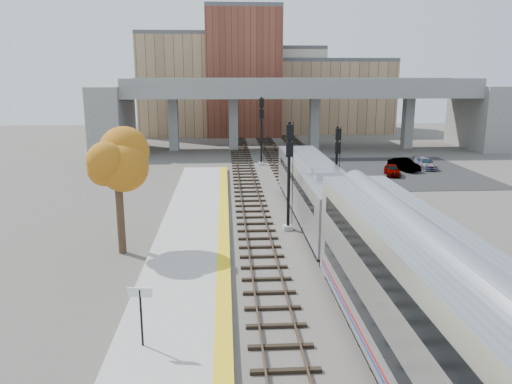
{
  "coord_description": "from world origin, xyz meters",
  "views": [
    {
      "loc": [
        -5.19,
        -22.51,
        10.07
      ],
      "look_at": [
        -3.19,
        9.26,
        2.5
      ],
      "focal_mm": 35.0,
      "sensor_mm": 36.0,
      "label": 1
    }
  ],
  "objects_px": {
    "coach": "(475,371)",
    "car_b": "(404,164)",
    "signal_mast_mid": "(336,172)",
    "signal_mast_far": "(261,131)",
    "car_c": "(425,163)",
    "car_a": "(392,170)",
    "locomotive": "(315,189)",
    "tree": "(117,166)",
    "signal_mast_near": "(289,178)"
  },
  "relations": [
    {
      "from": "signal_mast_mid",
      "to": "tree",
      "type": "bearing_deg",
      "value": -150.32
    },
    {
      "from": "coach",
      "to": "car_c",
      "type": "xyz_separation_m",
      "value": [
        15.47,
        41.2,
        -2.19
      ]
    },
    {
      "from": "coach",
      "to": "signal_mast_far",
      "type": "height_order",
      "value": "signal_mast_far"
    },
    {
      "from": "signal_mast_mid",
      "to": "car_a",
      "type": "bearing_deg",
      "value": 55.94
    },
    {
      "from": "signal_mast_near",
      "to": "tree",
      "type": "bearing_deg",
      "value": -160.11
    },
    {
      "from": "tree",
      "to": "car_a",
      "type": "xyz_separation_m",
      "value": [
        22.81,
        20.86,
        -4.48
      ]
    },
    {
      "from": "coach",
      "to": "car_b",
      "type": "relative_size",
      "value": 6.38
    },
    {
      "from": "coach",
      "to": "tree",
      "type": "bearing_deg",
      "value": 125.84
    },
    {
      "from": "signal_mast_mid",
      "to": "car_a",
      "type": "distance_m",
      "value": 15.62
    },
    {
      "from": "coach",
      "to": "car_b",
      "type": "xyz_separation_m",
      "value": [
        12.76,
        40.23,
        -2.11
      ]
    },
    {
      "from": "locomotive",
      "to": "coach",
      "type": "distance_m",
      "value": 22.61
    },
    {
      "from": "car_b",
      "to": "car_c",
      "type": "distance_m",
      "value": 2.88
    },
    {
      "from": "signal_mast_far",
      "to": "tree",
      "type": "distance_m",
      "value": 29.66
    },
    {
      "from": "locomotive",
      "to": "car_b",
      "type": "distance_m",
      "value": 21.81
    },
    {
      "from": "signal_mast_near",
      "to": "signal_mast_far",
      "type": "bearing_deg",
      "value": 90.0
    },
    {
      "from": "coach",
      "to": "car_c",
      "type": "bearing_deg",
      "value": 69.42
    },
    {
      "from": "locomotive",
      "to": "signal_mast_near",
      "type": "bearing_deg",
      "value": -134.73
    },
    {
      "from": "locomotive",
      "to": "car_c",
      "type": "relative_size",
      "value": 4.87
    },
    {
      "from": "locomotive",
      "to": "signal_mast_far",
      "type": "xyz_separation_m",
      "value": [
        -2.1,
        22.11,
        1.58
      ]
    },
    {
      "from": "locomotive",
      "to": "tree",
      "type": "distance_m",
      "value": 13.75
    },
    {
      "from": "signal_mast_near",
      "to": "car_b",
      "type": "relative_size",
      "value": 1.81
    },
    {
      "from": "car_c",
      "to": "car_a",
      "type": "bearing_deg",
      "value": -143.14
    },
    {
      "from": "signal_mast_mid",
      "to": "signal_mast_far",
      "type": "xyz_separation_m",
      "value": [
        -4.1,
        19.8,
        0.84
      ]
    },
    {
      "from": "locomotive",
      "to": "tree",
      "type": "xyz_separation_m",
      "value": [
        -12.17,
        -5.76,
        2.81
      ]
    },
    {
      "from": "coach",
      "to": "car_b",
      "type": "distance_m",
      "value": 42.26
    },
    {
      "from": "tree",
      "to": "car_b",
      "type": "height_order",
      "value": "tree"
    },
    {
      "from": "signal_mast_mid",
      "to": "car_c",
      "type": "distance_m",
      "value": 21.27
    },
    {
      "from": "coach",
      "to": "car_a",
      "type": "bearing_deg",
      "value": 74.24
    },
    {
      "from": "locomotive",
      "to": "signal_mast_far",
      "type": "distance_m",
      "value": 22.27
    },
    {
      "from": "signal_mast_near",
      "to": "signal_mast_mid",
      "type": "height_order",
      "value": "signal_mast_near"
    },
    {
      "from": "signal_mast_near",
      "to": "car_a",
      "type": "height_order",
      "value": "signal_mast_near"
    },
    {
      "from": "car_b",
      "to": "locomotive",
      "type": "bearing_deg",
      "value": -145.86
    },
    {
      "from": "signal_mast_far",
      "to": "car_c",
      "type": "distance_m",
      "value": 18.21
    },
    {
      "from": "coach",
      "to": "signal_mast_far",
      "type": "relative_size",
      "value": 3.3
    },
    {
      "from": "signal_mast_near",
      "to": "car_c",
      "type": "xyz_separation_m",
      "value": [
        17.57,
        20.71,
        -2.93
      ]
    },
    {
      "from": "signal_mast_far",
      "to": "locomotive",
      "type": "bearing_deg",
      "value": -84.58
    },
    {
      "from": "coach",
      "to": "signal_mast_near",
      "type": "distance_m",
      "value": 20.61
    },
    {
      "from": "coach",
      "to": "car_b",
      "type": "bearing_deg",
      "value": 72.41
    },
    {
      "from": "car_a",
      "to": "car_b",
      "type": "height_order",
      "value": "car_b"
    },
    {
      "from": "car_a",
      "to": "car_c",
      "type": "bearing_deg",
      "value": 46.12
    },
    {
      "from": "signal_mast_mid",
      "to": "tree",
      "type": "xyz_separation_m",
      "value": [
        -14.17,
        -8.07,
        2.07
      ]
    },
    {
      "from": "coach",
      "to": "tree",
      "type": "relative_size",
      "value": 3.65
    },
    {
      "from": "signal_mast_mid",
      "to": "car_a",
      "type": "xyz_separation_m",
      "value": [
        8.64,
        12.79,
        -2.41
      ]
    },
    {
      "from": "signal_mast_mid",
      "to": "signal_mast_far",
      "type": "relative_size",
      "value": 0.84
    },
    {
      "from": "car_b",
      "to": "car_c",
      "type": "bearing_deg",
      "value": -0.33
    },
    {
      "from": "locomotive",
      "to": "car_a",
      "type": "distance_m",
      "value": 18.55
    },
    {
      "from": "signal_mast_mid",
      "to": "signal_mast_near",
      "type": "bearing_deg",
      "value": -132.77
    },
    {
      "from": "signal_mast_mid",
      "to": "car_c",
      "type": "bearing_deg",
      "value": 50.4
    },
    {
      "from": "signal_mast_far",
      "to": "car_b",
      "type": "distance_m",
      "value": 15.84
    },
    {
      "from": "locomotive",
      "to": "car_b",
      "type": "xyz_separation_m",
      "value": [
        12.76,
        17.62,
        -1.59
      ]
    }
  ]
}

